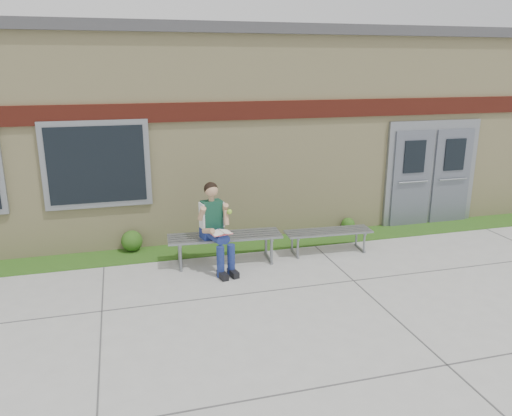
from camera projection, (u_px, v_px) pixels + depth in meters
name	position (u px, v px, depth m)	size (l,w,h in m)	color
ground	(308.00, 301.00, 7.53)	(80.00, 80.00, 0.00)	#9E9E99
grass_strip	(261.00, 244.00, 9.94)	(16.00, 0.80, 0.02)	#264512
school_building	(224.00, 120.00, 12.50)	(16.20, 6.22, 4.20)	beige
bench_left	(225.00, 241.00, 8.91)	(2.05, 0.69, 0.52)	gray
bench_right	(328.00, 236.00, 9.44)	(1.66, 0.54, 0.43)	gray
girl	(216.00, 225.00, 8.54)	(0.59, 0.94, 1.52)	navy
shrub_mid	(132.00, 241.00, 9.48)	(0.40, 0.40, 0.40)	#264512
shrub_east	(348.00, 224.00, 10.64)	(0.29, 0.29, 0.29)	#264512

